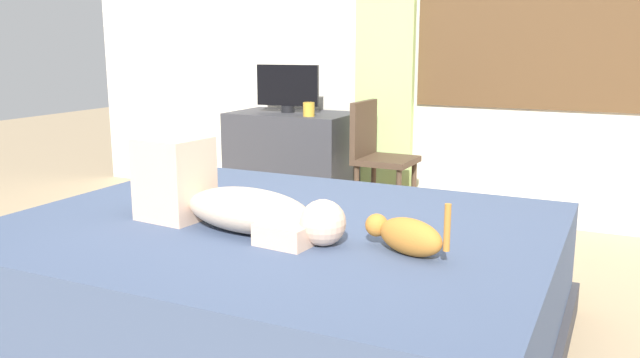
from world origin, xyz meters
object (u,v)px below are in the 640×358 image
at_px(desk, 293,162).
at_px(cup, 309,109).
at_px(cat, 406,235).
at_px(person_lying, 228,200).
at_px(chair_by_desk, 377,153).
at_px(bed, 278,283).
at_px(tv_monitor, 288,88).

bearing_deg(desk, cup, -36.51).
relative_size(cat, cup, 3.48).
bearing_deg(person_lying, cup, 107.81).
relative_size(cat, chair_by_desk, 0.40).
bearing_deg(person_lying, desk, 111.72).
xyz_separation_m(person_lying, chair_by_desk, (-0.15, 2.04, -0.14)).
bearing_deg(person_lying, bed, 50.98).
bearing_deg(cup, bed, -67.20).
height_order(person_lying, cat, person_lying).
distance_m(bed, desk, 2.23).
xyz_separation_m(bed, desk, (-0.99, 2.00, 0.11)).
height_order(bed, tv_monitor, tv_monitor).
bearing_deg(cat, chair_by_desk, 113.32).
bearing_deg(desk, tv_monitor, -180.00).
distance_m(cup, chair_by_desk, 0.57).
xyz_separation_m(bed, person_lying, (-0.13, -0.16, 0.38)).
bearing_deg(desk, cat, -53.54).
distance_m(cat, desk, 2.70).
xyz_separation_m(cat, desk, (-1.60, 2.16, -0.23)).
distance_m(bed, tv_monitor, 2.34).
height_order(cat, chair_by_desk, chair_by_desk).
bearing_deg(cat, bed, 164.85).
bearing_deg(tv_monitor, desk, 0.00).
distance_m(bed, chair_by_desk, 1.92).
xyz_separation_m(desk, tv_monitor, (-0.04, -0.00, 0.55)).
relative_size(tv_monitor, chair_by_desk, 0.56).
bearing_deg(desk, bed, -63.64).
bearing_deg(bed, desk, 116.36).
bearing_deg(cat, desk, 126.46).
height_order(cup, chair_by_desk, chair_by_desk).
height_order(bed, cup, cup).
bearing_deg(bed, cup, 112.80).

